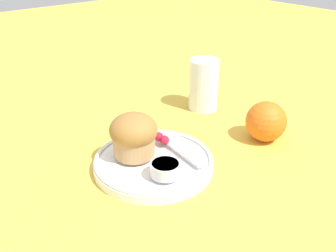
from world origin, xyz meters
TOP-DOWN VIEW (x-y plane):
  - ground_plane at (0.00, 0.00)m, footprint 3.00×3.00m
  - plate at (-0.00, -0.01)m, footprint 0.19×0.19m
  - muffin at (-0.03, -0.03)m, footprint 0.08×0.08m
  - cream_ramekin at (0.05, -0.03)m, footprint 0.05×0.05m
  - berry_pair at (-0.03, 0.03)m, footprint 0.03×0.02m
  - butter_knife at (-0.01, 0.04)m, footprint 0.16×0.03m
  - orange_fruit at (0.06, 0.20)m, footprint 0.07×0.07m
  - juice_glass at (-0.11, 0.21)m, footprint 0.06×0.06m

SIDE VIEW (x-z plane):
  - ground_plane at x=0.00m, z-range 0.00..0.00m
  - plate at x=0.00m, z-range 0.00..0.02m
  - butter_knife at x=-0.01m, z-range 0.02..0.02m
  - berry_pair at x=-0.03m, z-range 0.02..0.04m
  - cream_ramekin at x=0.05m, z-range 0.02..0.04m
  - orange_fruit at x=0.06m, z-range 0.00..0.07m
  - juice_glass at x=-0.11m, z-range 0.00..0.11m
  - muffin at x=-0.03m, z-range 0.02..0.09m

